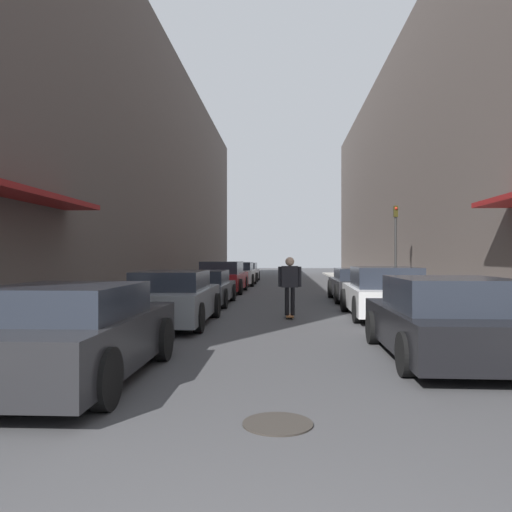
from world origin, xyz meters
TOP-DOWN VIEW (x-y plane):
  - ground at (0.00, 18.56)m, footprint 102.09×102.09m
  - curb_strip_left at (-4.63, 23.20)m, footprint 1.80×46.40m
  - curb_strip_right at (4.63, 23.20)m, footprint 1.80×46.40m
  - building_row_left at (-7.53, 23.20)m, footprint 4.90×46.40m
  - building_row_right at (7.53, 23.20)m, footprint 4.90×46.40m
  - parked_car_left_0 at (-2.77, 4.57)m, footprint 2.01×4.16m
  - parked_car_left_1 at (-2.64, 10.10)m, footprint 1.88×4.44m
  - parked_car_left_2 at (-2.74, 15.17)m, footprint 1.94×4.37m
  - parked_car_left_3 at (-2.79, 20.92)m, footprint 2.05×4.61m
  - parked_car_left_4 at (-2.63, 26.67)m, footprint 2.03×4.18m
  - parked_car_left_5 at (-2.70, 31.62)m, footprint 2.07×4.11m
  - parked_car_right_0 at (2.69, 6.30)m, footprint 2.07×4.23m
  - parked_car_right_1 at (2.78, 11.87)m, footprint 1.99×4.32m
  - parked_car_right_2 at (2.78, 16.90)m, footprint 1.90×4.33m
  - skateboarder at (0.21, 11.54)m, footprint 0.63×0.78m
  - manhole_cover at (-0.00, 2.99)m, footprint 0.70×0.70m
  - traffic_light at (4.48, 18.16)m, footprint 0.16×0.22m

SIDE VIEW (x-z plane):
  - ground at x=0.00m, z-range 0.00..0.00m
  - manhole_cover at x=0.00m, z-range 0.00..0.02m
  - curb_strip_left at x=-4.63m, z-range 0.00..0.12m
  - curb_strip_right at x=4.63m, z-range 0.00..0.12m
  - parked_car_left_2 at x=-2.74m, z-range -0.01..1.17m
  - parked_car_left_5 at x=-2.70m, z-range -0.02..1.23m
  - parked_car_right_2 at x=2.78m, z-range 0.00..1.22m
  - parked_car_right_0 at x=2.69m, z-range -0.03..1.29m
  - parked_car_left_0 at x=-2.77m, z-range -0.01..1.28m
  - parked_car_left_1 at x=-2.64m, z-range -0.02..1.29m
  - parked_car_left_4 at x=-2.63m, z-range -0.01..1.33m
  - parked_car_right_1 at x=2.78m, z-range -0.03..1.35m
  - parked_car_left_3 at x=-2.79m, z-range -0.03..1.40m
  - skateboarder at x=0.21m, z-range 0.19..1.83m
  - traffic_light at x=4.48m, z-range 0.54..4.10m
  - building_row_left at x=-7.53m, z-range 0.00..12.21m
  - building_row_right at x=7.53m, z-range 0.00..12.24m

